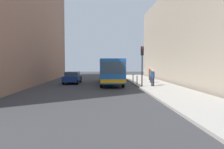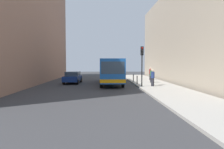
{
  "view_description": "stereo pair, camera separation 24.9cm",
  "coord_description": "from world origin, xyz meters",
  "px_view_note": "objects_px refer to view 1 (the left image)",
  "views": [
    {
      "loc": [
        -0.62,
        -23.24,
        2.55
      ],
      "look_at": [
        0.55,
        0.59,
        1.27
      ],
      "focal_mm": 34.07,
      "sensor_mm": 36.0,
      "label": 1
    },
    {
      "loc": [
        -0.37,
        -23.25,
        2.55
      ],
      "look_at": [
        0.55,
        0.59,
        1.27
      ],
      "focal_mm": 34.07,
      "sensor_mm": 36.0,
      "label": 2
    }
  ],
  "objects_px": {
    "bus": "(110,70)",
    "pedestrian_mid_sidewalk": "(151,76)",
    "bollard_near": "(137,80)",
    "pedestrian_far_sidewalk": "(150,74)",
    "car_beside_bus": "(72,77)",
    "bollard_mid": "(133,78)",
    "traffic_light": "(142,59)",
    "pedestrian_near_signal": "(153,78)"
  },
  "relations": [
    {
      "from": "pedestrian_far_sidewalk",
      "to": "bollard_mid",
      "type": "bearing_deg",
      "value": -50.24
    },
    {
      "from": "bus",
      "to": "bollard_mid",
      "type": "xyz_separation_m",
      "value": [
        3.03,
        1.35,
        -1.1
      ]
    },
    {
      "from": "car_beside_bus",
      "to": "pedestrian_near_signal",
      "type": "xyz_separation_m",
      "value": [
        8.99,
        -5.09,
        0.23
      ]
    },
    {
      "from": "bus",
      "to": "pedestrian_far_sidewalk",
      "type": "height_order",
      "value": "bus"
    },
    {
      "from": "bollard_mid",
      "to": "pedestrian_near_signal",
      "type": "bearing_deg",
      "value": -77.23
    },
    {
      "from": "pedestrian_mid_sidewalk",
      "to": "car_beside_bus",
      "type": "bearing_deg",
      "value": -153.78
    },
    {
      "from": "traffic_light",
      "to": "pedestrian_mid_sidewalk",
      "type": "distance_m",
      "value": 4.93
    },
    {
      "from": "pedestrian_near_signal",
      "to": "pedestrian_far_sidewalk",
      "type": "bearing_deg",
      "value": -120.85
    },
    {
      "from": "pedestrian_far_sidewalk",
      "to": "car_beside_bus",
      "type": "bearing_deg",
      "value": -76.82
    },
    {
      "from": "bus",
      "to": "pedestrian_near_signal",
      "type": "bearing_deg",
      "value": 135.15
    },
    {
      "from": "bollard_near",
      "to": "pedestrian_far_sidewalk",
      "type": "distance_m",
      "value": 6.29
    },
    {
      "from": "bus",
      "to": "pedestrian_mid_sidewalk",
      "type": "xyz_separation_m",
      "value": [
        5.05,
        -0.16,
        -0.72
      ]
    },
    {
      "from": "bus",
      "to": "car_beside_bus",
      "type": "distance_m",
      "value": 4.9
    },
    {
      "from": "car_beside_bus",
      "to": "traffic_light",
      "type": "relative_size",
      "value": 1.09
    },
    {
      "from": "traffic_light",
      "to": "bollard_near",
      "type": "relative_size",
      "value": 4.32
    },
    {
      "from": "car_beside_bus",
      "to": "pedestrian_far_sidewalk",
      "type": "relative_size",
      "value": 2.49
    },
    {
      "from": "bollard_mid",
      "to": "pedestrian_mid_sidewalk",
      "type": "height_order",
      "value": "pedestrian_mid_sidewalk"
    },
    {
      "from": "bollard_near",
      "to": "pedestrian_near_signal",
      "type": "relative_size",
      "value": 0.55
    },
    {
      "from": "pedestrian_near_signal",
      "to": "pedestrian_mid_sidewalk",
      "type": "height_order",
      "value": "pedestrian_near_signal"
    },
    {
      "from": "pedestrian_near_signal",
      "to": "traffic_light",
      "type": "bearing_deg",
      "value": -15.11
    },
    {
      "from": "car_beside_bus",
      "to": "pedestrian_near_signal",
      "type": "relative_size",
      "value": 2.57
    },
    {
      "from": "traffic_light",
      "to": "bollard_mid",
      "type": "xyz_separation_m",
      "value": [
        -0.1,
        5.59,
        -2.38
      ]
    },
    {
      "from": "traffic_light",
      "to": "bollard_mid",
      "type": "distance_m",
      "value": 6.08
    },
    {
      "from": "traffic_light",
      "to": "pedestrian_near_signal",
      "type": "height_order",
      "value": "traffic_light"
    },
    {
      "from": "bollard_near",
      "to": "pedestrian_far_sidewalk",
      "type": "relative_size",
      "value": 0.53
    },
    {
      "from": "bollard_mid",
      "to": "traffic_light",
      "type": "bearing_deg",
      "value": -88.98
    },
    {
      "from": "traffic_light",
      "to": "car_beside_bus",
      "type": "bearing_deg",
      "value": 146.52
    },
    {
      "from": "bollard_near",
      "to": "bollard_mid",
      "type": "height_order",
      "value": "same"
    },
    {
      "from": "traffic_light",
      "to": "pedestrian_far_sidewalk",
      "type": "xyz_separation_m",
      "value": [
        2.69,
        8.11,
        -1.96
      ]
    },
    {
      "from": "traffic_light",
      "to": "pedestrian_far_sidewalk",
      "type": "bearing_deg",
      "value": 71.64
    },
    {
      "from": "bus",
      "to": "pedestrian_mid_sidewalk",
      "type": "relative_size",
      "value": 6.44
    },
    {
      "from": "car_beside_bus",
      "to": "pedestrian_near_signal",
      "type": "distance_m",
      "value": 10.33
    },
    {
      "from": "bus",
      "to": "pedestrian_near_signal",
      "type": "relative_size",
      "value": 6.38
    },
    {
      "from": "car_beside_bus",
      "to": "pedestrian_mid_sidewalk",
      "type": "distance_m",
      "value": 9.83
    },
    {
      "from": "bollard_near",
      "to": "traffic_light",
      "type": "bearing_deg",
      "value": -87.71
    },
    {
      "from": "bus",
      "to": "pedestrian_far_sidewalk",
      "type": "bearing_deg",
      "value": -147.1
    },
    {
      "from": "pedestrian_mid_sidewalk",
      "to": "pedestrian_far_sidewalk",
      "type": "distance_m",
      "value": 4.11
    },
    {
      "from": "car_beside_bus",
      "to": "traffic_light",
      "type": "distance_m",
      "value": 9.66
    },
    {
      "from": "bus",
      "to": "pedestrian_near_signal",
      "type": "xyz_separation_m",
      "value": [
        4.28,
        -4.14,
        -0.71
      ]
    },
    {
      "from": "bollard_near",
      "to": "bollard_mid",
      "type": "relative_size",
      "value": 1.0
    },
    {
      "from": "car_beside_bus",
      "to": "pedestrian_mid_sidewalk",
      "type": "xyz_separation_m",
      "value": [
        9.77,
        -1.11,
        0.22
      ]
    },
    {
      "from": "pedestrian_near_signal",
      "to": "bus",
      "type": "bearing_deg",
      "value": -64.01
    }
  ]
}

